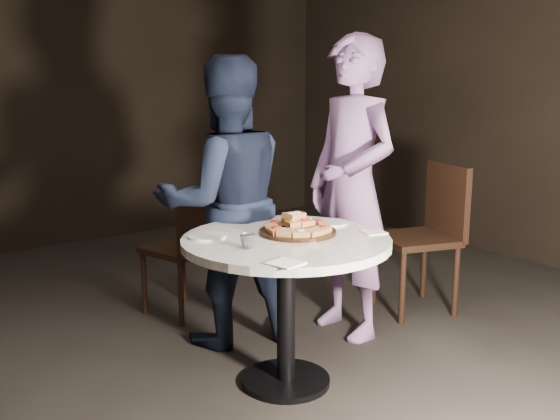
% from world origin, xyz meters
% --- Properties ---
extents(floor, '(7.00, 7.00, 0.00)m').
position_xyz_m(floor, '(0.00, 0.00, 0.00)').
color(floor, black).
rests_on(floor, ground).
extents(table, '(1.34, 1.34, 0.78)m').
position_xyz_m(table, '(-0.06, -0.04, 0.63)').
color(table, black).
rests_on(table, ground).
extents(serving_board, '(0.40, 0.40, 0.02)m').
position_xyz_m(serving_board, '(0.04, -0.01, 0.79)').
color(serving_board, black).
rests_on(serving_board, table).
extents(focaccia_pile, '(0.35, 0.35, 0.09)m').
position_xyz_m(focaccia_pile, '(0.04, -0.01, 0.82)').
color(focaccia_pile, '#A5703F').
rests_on(focaccia_pile, serving_board).
extents(plate_left, '(0.22, 0.22, 0.01)m').
position_xyz_m(plate_left, '(-0.37, 0.20, 0.78)').
color(plate_left, white).
rests_on(plate_left, table).
extents(plate_right, '(0.21, 0.21, 0.01)m').
position_xyz_m(plate_right, '(0.32, 0.05, 0.78)').
color(plate_right, white).
rests_on(plate_right, table).
extents(water_glass, '(0.09, 0.09, 0.07)m').
position_xyz_m(water_glass, '(-0.32, -0.09, 0.81)').
color(water_glass, silver).
rests_on(water_glass, table).
extents(napkin_near, '(0.15, 0.15, 0.01)m').
position_xyz_m(napkin_near, '(-0.34, -0.40, 0.78)').
color(napkin_near, white).
rests_on(napkin_near, table).
extents(napkin_far, '(0.14, 0.14, 0.01)m').
position_xyz_m(napkin_far, '(0.36, -0.23, 0.78)').
color(napkin_far, white).
rests_on(napkin_far, table).
extents(chair_far, '(0.51, 0.52, 0.88)m').
position_xyz_m(chair_far, '(0.04, 1.10, 0.51)').
color(chair_far, black).
rests_on(chair_far, ground).
extents(chair_right, '(0.61, 0.60, 0.99)m').
position_xyz_m(chair_right, '(1.38, 0.24, 0.57)').
color(chair_right, black).
rests_on(chair_right, ground).
extents(diner_navy, '(0.96, 0.84, 1.68)m').
position_xyz_m(diner_navy, '(0.01, 0.63, 0.84)').
color(diner_navy, black).
rests_on(diner_navy, ground).
extents(diner_teal, '(0.46, 0.68, 1.81)m').
position_xyz_m(diner_teal, '(0.68, 0.27, 0.90)').
color(diner_teal, '#86659D').
rests_on(diner_teal, ground).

